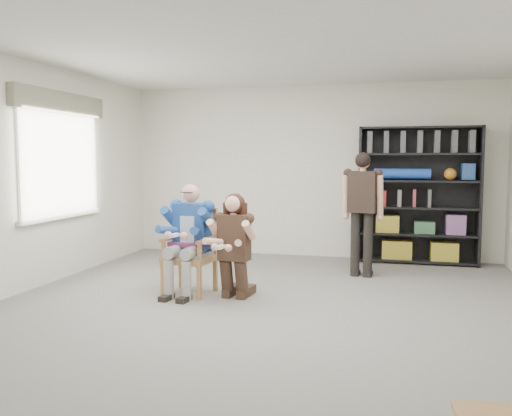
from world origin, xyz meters
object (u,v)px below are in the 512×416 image
(armchair, at_px, (189,252))
(bookshelf, at_px, (418,195))
(kneeling_woman, at_px, (233,247))
(standing_man, at_px, (362,215))
(seated_man, at_px, (189,239))

(armchair, distance_m, bookshelf, 3.84)
(armchair, height_order, bookshelf, bookshelf)
(armchair, xyz_separation_m, kneeling_woman, (0.58, -0.12, 0.10))
(bookshelf, relative_size, standing_man, 1.24)
(kneeling_woman, height_order, standing_man, standing_man)
(seated_man, height_order, bookshelf, bookshelf)
(armchair, height_order, kneeling_woman, kneeling_woman)
(seated_man, distance_m, standing_man, 2.44)
(seated_man, bearing_deg, bookshelf, 50.13)
(armchair, xyz_separation_m, seated_man, (0.00, 0.00, 0.15))
(seated_man, distance_m, bookshelf, 3.82)
(armchair, height_order, standing_man, standing_man)
(kneeling_woman, bearing_deg, standing_man, 55.17)
(armchair, bearing_deg, standing_man, 42.86)
(armchair, bearing_deg, seated_man, 0.00)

